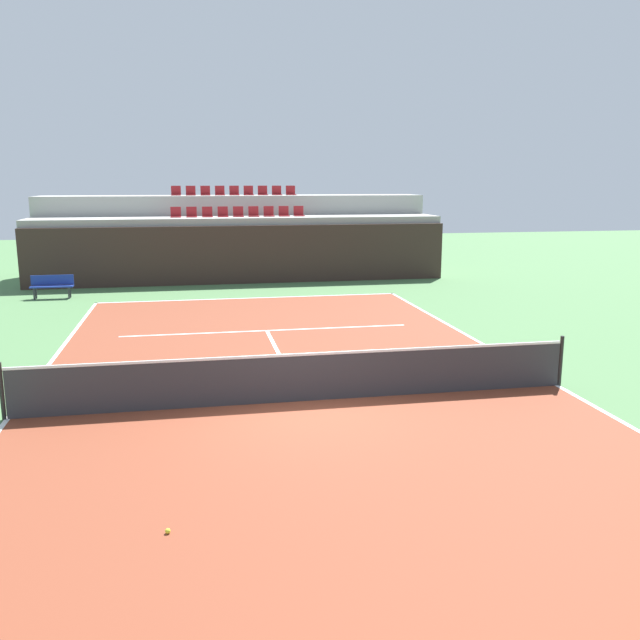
{
  "coord_description": "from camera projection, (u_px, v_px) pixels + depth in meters",
  "views": [
    {
      "loc": [
        -2.02,
        -12.4,
        4.26
      ],
      "look_at": [
        0.72,
        2.0,
        1.2
      ],
      "focal_mm": 37.6,
      "sensor_mm": 36.0,
      "label": 1
    }
  ],
  "objects": [
    {
      "name": "stands_tier_lower",
      "position": [
        239.0,
        248.0,
        29.28
      ],
      "size": [
        17.56,
        2.4,
        2.72
      ],
      "primitive_type": "cube",
      "color": "#9E9E99",
      "rests_on": "ground_plane"
    },
    {
      "name": "sideline_left",
      "position": [
        7.0,
        419.0,
        12.17
      ],
      "size": [
        0.1,
        24.0,
        0.0
      ],
      "primitive_type": "cube",
      "color": "white",
      "rests_on": "court_surface"
    },
    {
      "name": "sideline_right",
      "position": [
        557.0,
        385.0,
        14.17
      ],
      "size": [
        0.1,
        24.0,
        0.0
      ],
      "primitive_type": "cube",
      "color": "white",
      "rests_on": "court_surface"
    },
    {
      "name": "stands_tier_upper",
      "position": [
        235.0,
        234.0,
        31.5
      ],
      "size": [
        17.56,
        2.4,
        3.58
      ],
      "primitive_type": "cube",
      "color": "#9E9E99",
      "rests_on": "ground_plane"
    },
    {
      "name": "court_surface",
      "position": [
        303.0,
        401.0,
        13.17
      ],
      "size": [
        11.0,
        24.0,
        0.01
      ],
      "primitive_type": "cube",
      "color": "brown",
      "rests_on": "ground_plane"
    },
    {
      "name": "baseline_far",
      "position": [
        250.0,
        298.0,
        24.66
      ],
      "size": [
        11.0,
        0.1,
        0.0
      ],
      "primitive_type": "cube",
      "color": "white",
      "rests_on": "court_surface"
    },
    {
      "name": "tennis_ball_1",
      "position": [
        168.0,
        531.0,
        8.22
      ],
      "size": [
        0.07,
        0.07,
        0.07
      ],
      "primitive_type": "sphere",
      "color": "#CCE033",
      "rests_on": "court_surface"
    },
    {
      "name": "tennis_net",
      "position": [
        303.0,
        377.0,
        13.06
      ],
      "size": [
        11.08,
        0.08,
        1.07
      ],
      "color": "black",
      "rests_on": "court_surface"
    },
    {
      "name": "seating_row_upper",
      "position": [
        234.0,
        193.0,
        31.2
      ],
      "size": [
        5.77,
        0.44,
        0.44
      ],
      "color": "maroon",
      "rests_on": "stands_tier_upper"
    },
    {
      "name": "centre_service_line",
      "position": [
        281.0,
        359.0,
        16.24
      ],
      "size": [
        0.1,
        6.4,
        0.0
      ],
      "primitive_type": "cube",
      "color": "white",
      "rests_on": "court_surface"
    },
    {
      "name": "ground_plane",
      "position": [
        303.0,
        401.0,
        13.17
      ],
      "size": [
        80.0,
        80.0,
        0.0
      ],
      "primitive_type": "plane",
      "color": "#477042"
    },
    {
      "name": "player_bench",
      "position": [
        52.0,
        285.0,
        24.58
      ],
      "size": [
        1.5,
        0.4,
        0.85
      ],
      "color": "navy",
      "rests_on": "ground_plane"
    },
    {
      "name": "back_wall",
      "position": [
        242.0,
        255.0,
        28.01
      ],
      "size": [
        17.56,
        0.3,
        2.42
      ],
      "primitive_type": "cube",
      "color": "#33231E",
      "rests_on": "ground_plane"
    },
    {
      "name": "service_line_far",
      "position": [
        267.0,
        331.0,
        19.32
      ],
      "size": [
        8.26,
        0.1,
        0.0
      ],
      "primitive_type": "cube",
      "color": "white",
      "rests_on": "court_surface"
    },
    {
      "name": "seating_row_lower",
      "position": [
        238.0,
        214.0,
        29.07
      ],
      "size": [
        5.77,
        0.44,
        0.44
      ],
      "color": "maroon",
      "rests_on": "stands_tier_lower"
    }
  ]
}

